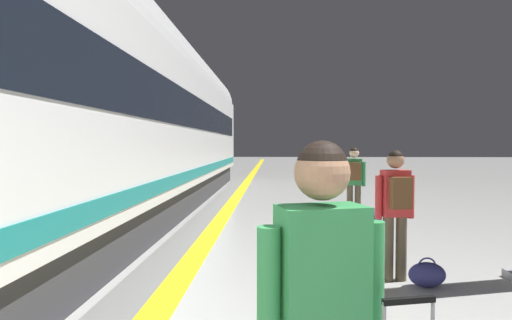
{
  "coord_description": "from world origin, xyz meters",
  "views": [
    {
      "loc": [
        0.3,
        -0.35,
        1.71
      ],
      "look_at": [
        0.01,
        7.29,
        1.44
      ],
      "focal_mm": 30.96,
      "sensor_mm": 36.0,
      "label": 1
    }
  ],
  "objects_px": {
    "high_speed_train": "(81,99)",
    "passenger_near": "(396,204)",
    "traveller_foreground": "(321,320)",
    "duffel_bag_near": "(427,274)",
    "passenger_mid": "(354,178)",
    "duffel_bag_mid": "(372,217)"
  },
  "relations": [
    {
      "from": "high_speed_train",
      "to": "passenger_mid",
      "type": "distance_m",
      "value": 5.79
    },
    {
      "from": "high_speed_train",
      "to": "passenger_near",
      "type": "height_order",
      "value": "high_speed_train"
    },
    {
      "from": "traveller_foreground",
      "to": "passenger_mid",
      "type": "xyz_separation_m",
      "value": [
        1.59,
        8.01,
        -0.03
      ]
    },
    {
      "from": "traveller_foreground",
      "to": "duffel_bag_near",
      "type": "xyz_separation_m",
      "value": [
        1.65,
        3.54,
        -0.85
      ]
    },
    {
      "from": "traveller_foreground",
      "to": "duffel_bag_mid",
      "type": "bearing_deg",
      "value": 76.05
    },
    {
      "from": "duffel_bag_mid",
      "to": "passenger_mid",
      "type": "bearing_deg",
      "value": 134.93
    },
    {
      "from": "high_speed_train",
      "to": "passenger_mid",
      "type": "bearing_deg",
      "value": 22.65
    },
    {
      "from": "passenger_mid",
      "to": "duffel_bag_mid",
      "type": "distance_m",
      "value": 0.94
    },
    {
      "from": "passenger_near",
      "to": "duffel_bag_near",
      "type": "distance_m",
      "value": 0.91
    },
    {
      "from": "traveller_foreground",
      "to": "passenger_near",
      "type": "xyz_separation_m",
      "value": [
        1.33,
        3.77,
        -0.03
      ]
    },
    {
      "from": "passenger_mid",
      "to": "duffel_bag_mid",
      "type": "xyz_separation_m",
      "value": [
        0.32,
        -0.32,
        -0.82
      ]
    },
    {
      "from": "high_speed_train",
      "to": "duffel_bag_mid",
      "type": "relative_size",
      "value": 65.62
    },
    {
      "from": "high_speed_train",
      "to": "duffel_bag_near",
      "type": "relative_size",
      "value": 65.62
    },
    {
      "from": "high_speed_train",
      "to": "duffel_bag_near",
      "type": "xyz_separation_m",
      "value": [
        5.21,
        -2.32,
        -2.35
      ]
    },
    {
      "from": "high_speed_train",
      "to": "duffel_bag_near",
      "type": "distance_m",
      "value": 6.17
    },
    {
      "from": "traveller_foreground",
      "to": "passenger_mid",
      "type": "relative_size",
      "value": 1.05
    },
    {
      "from": "high_speed_train",
      "to": "traveller_foreground",
      "type": "distance_m",
      "value": 7.02
    },
    {
      "from": "traveller_foreground",
      "to": "passenger_near",
      "type": "distance_m",
      "value": 4.0
    },
    {
      "from": "duffel_bag_near",
      "to": "passenger_near",
      "type": "bearing_deg",
      "value": 144.05
    },
    {
      "from": "high_speed_train",
      "to": "duffel_bag_mid",
      "type": "xyz_separation_m",
      "value": [
        5.47,
        1.83,
        -2.35
      ]
    },
    {
      "from": "high_speed_train",
      "to": "passenger_near",
      "type": "bearing_deg",
      "value": -23.16
    },
    {
      "from": "traveller_foreground",
      "to": "passenger_mid",
      "type": "distance_m",
      "value": 8.17
    }
  ]
}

